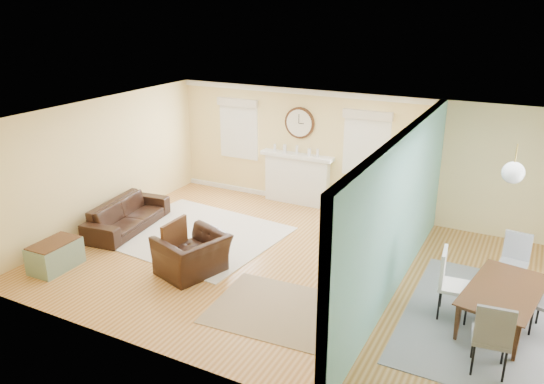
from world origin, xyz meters
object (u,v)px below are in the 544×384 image
at_px(credenza, 395,233).
at_px(dining_table, 504,308).
at_px(green_chair, 355,213).
at_px(eames_chair, 192,255).
at_px(sofa, 127,215).

bearing_deg(credenza, dining_table, -38.39).
relative_size(green_chair, dining_table, 0.42).
xyz_separation_m(eames_chair, credenza, (2.82, 2.32, 0.05)).
bearing_deg(sofa, eames_chair, -119.95).
bearing_deg(eames_chair, green_chair, 167.44).
height_order(eames_chair, credenza, credenza).
bearing_deg(green_chair, credenza, 174.15).
xyz_separation_m(sofa, eames_chair, (2.28, -0.95, 0.05)).
distance_m(green_chair, credenza, 1.31).
distance_m(eames_chair, green_chair, 3.61).
bearing_deg(green_chair, dining_table, 173.87).
relative_size(eames_chair, dining_table, 0.65).
height_order(eames_chair, dining_table, eames_chair).
bearing_deg(dining_table, sofa, 98.13).
bearing_deg(green_chair, sofa, 60.24).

